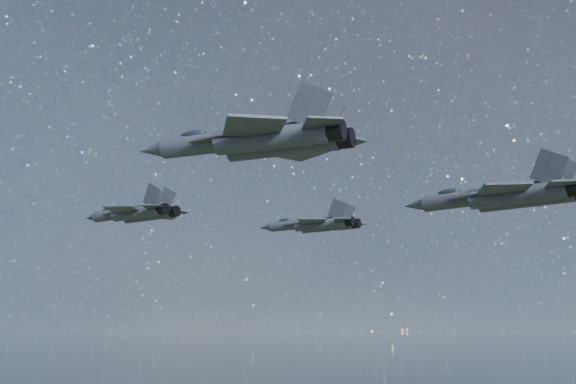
% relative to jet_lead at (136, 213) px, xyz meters
% --- Properties ---
extents(jet_lead, '(15.72, 10.79, 3.94)m').
position_rel_jet_lead_xyz_m(jet_lead, '(0.00, 0.00, 0.00)').
color(jet_lead, '#30333C').
extents(jet_left, '(16.39, 11.41, 4.12)m').
position_rel_jet_lead_xyz_m(jet_left, '(14.55, 21.58, 0.89)').
color(jet_left, '#30333C').
extents(jet_right, '(18.33, 13.09, 4.68)m').
position_rel_jet_lead_xyz_m(jet_right, '(26.22, -21.03, 0.31)').
color(jet_right, '#30333C').
extents(jet_slot, '(17.99, 12.16, 4.53)m').
position_rel_jet_lead_xyz_m(jet_slot, '(42.02, -2.85, -1.81)').
color(jet_slot, '#30333C').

